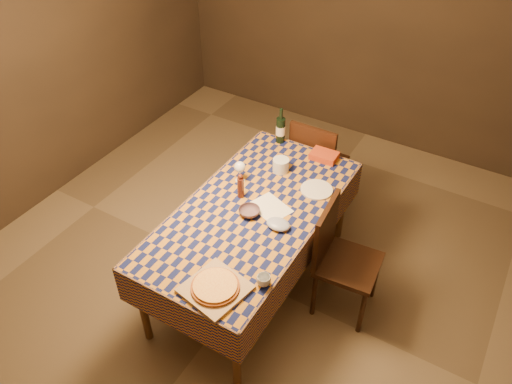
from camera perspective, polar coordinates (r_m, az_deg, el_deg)
room at (r=3.18m, az=-0.46°, el=5.74°), size 5.00×5.10×2.70m
dining_table at (r=3.59m, az=-0.41°, el=-2.97°), size 0.94×1.84×0.77m
cutting_board at (r=3.04m, az=-4.66°, el=-10.98°), size 0.40×0.40×0.02m
pizza at (r=3.02m, az=-4.69°, el=-10.68°), size 0.39×0.39×0.03m
pepper_mill at (r=3.59m, az=-1.77°, el=0.66°), size 0.05×0.05×0.20m
bowl at (r=3.49m, az=-0.77°, el=-2.26°), size 0.20×0.20×0.05m
wine_glass at (r=3.72m, az=-1.86°, el=2.80°), size 0.10×0.10×0.17m
wine_bottle at (r=4.16m, az=2.83°, el=7.15°), size 0.09×0.09×0.31m
deli_tub at (r=3.86m, az=2.86°, el=3.09°), size 0.16×0.16×0.11m
takeout_container at (r=4.04m, az=7.80°, el=4.13°), size 0.22×0.15×0.05m
white_plate at (r=3.72m, az=6.94°, el=0.26°), size 0.29×0.29×0.01m
tumbler at (r=3.04m, az=0.89°, el=-10.07°), size 0.10×0.10×0.07m
flour_patch at (r=3.55m, az=1.63°, el=-1.80°), size 0.33×0.29×0.00m
flour_bag at (r=3.40m, az=2.55°, el=-3.69°), size 0.19×0.16×0.05m
chair_far at (r=4.44m, az=6.87°, el=3.55°), size 0.42×0.43×0.93m
chair_right at (r=3.62m, az=9.44°, el=-6.99°), size 0.46×0.46×0.93m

